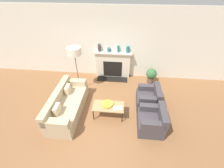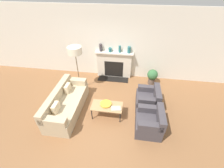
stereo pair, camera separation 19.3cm
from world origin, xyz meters
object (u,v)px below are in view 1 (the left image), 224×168
object	(u,v)px
coffee_table	(108,107)
floor_lamp	(74,54)
armchair_near	(152,121)
mantel_vase_center_left	(109,50)
fireplace	(113,65)
bowl	(107,104)
couch	(67,105)
mantel_vase_center_right	(118,49)
book	(118,108)
mantel_vase_right	(128,50)
armchair_far	(149,98)
mantel_vase_left	(99,48)
potted_plant	(151,75)

from	to	relation	value
coffee_table	floor_lamp	world-z (taller)	floor_lamp
armchair_near	mantel_vase_center_left	xyz separation A→B (m)	(-1.58, 2.73, 0.93)
fireplace	coffee_table	xyz separation A→B (m)	(0.09, -2.36, -0.16)
coffee_table	bowl	size ratio (longest dim) A/B	2.70
fireplace	mantel_vase_center_left	distance (m)	0.70
fireplace	couch	xyz separation A→B (m)	(-1.28, -2.33, -0.26)
mantel_vase_center_right	book	bearing A→B (deg)	-86.15
fireplace	mantel_vase_right	size ratio (longest dim) A/B	6.05
couch	mantel_vase_center_right	size ratio (longest dim) A/B	7.61
fireplace	floor_lamp	distance (m)	1.91
floor_lamp	mantel_vase_center_left	bearing A→B (deg)	46.03
armchair_far	bowl	bearing A→B (deg)	-67.37
couch	armchair_near	distance (m)	2.72
mantel_vase_left	couch	bearing A→B (deg)	-107.20
coffee_table	mantel_vase_left	distance (m)	2.62
armchair_near	floor_lamp	size ratio (longest dim) A/B	0.46
armchair_far	book	size ratio (longest dim) A/B	2.51
armchair_near	mantel_vase_center_left	size ratio (longest dim) A/B	5.09
couch	bowl	size ratio (longest dim) A/B	5.76
book	mantel_vase_left	bearing A→B (deg)	100.84
coffee_table	floor_lamp	xyz separation A→B (m)	(-1.31, 1.27, 1.14)
armchair_far	mantel_vase_center_left	distance (m)	2.54
armchair_near	armchair_far	xyz separation A→B (m)	(0.00, 0.98, 0.00)
floor_lamp	mantel_vase_center_left	xyz separation A→B (m)	(1.06, 1.10, -0.30)
bowl	mantel_vase_center_left	distance (m)	2.46
couch	coffee_table	distance (m)	1.37
mantel_vase_left	book	bearing A→B (deg)	-68.99
book	floor_lamp	world-z (taller)	floor_lamp
fireplace	armchair_far	distance (m)	2.25
couch	mantel_vase_right	xyz separation A→B (m)	(1.88, 2.34, 0.99)
armchair_far	mantel_vase_center_right	bearing A→B (deg)	-145.81
coffee_table	bowl	bearing A→B (deg)	127.80
fireplace	potted_plant	bearing A→B (deg)	-11.67
fireplace	couch	world-z (taller)	fireplace
mantel_vase_center_left	potted_plant	bearing A→B (deg)	-11.04
coffee_table	armchair_near	bearing A→B (deg)	-15.12
couch	mantel_vase_center_right	xyz separation A→B (m)	(1.50, 2.34, 0.99)
floor_lamp	mantel_vase_left	xyz separation A→B (m)	(0.67, 1.10, -0.22)
mantel_vase_left	armchair_near	bearing A→B (deg)	-54.22
mantel_vase_center_left	mantel_vase_left	bearing A→B (deg)	180.00
coffee_table	potted_plant	xyz separation A→B (m)	(1.54, 2.02, -0.03)
mantel_vase_left	mantel_vase_center_right	size ratio (longest dim) A/B	1.14
armchair_near	coffee_table	world-z (taller)	armchair_near
coffee_table	mantel_vase_center_left	distance (m)	2.53
fireplace	bowl	distance (m)	2.31
armchair_near	mantel_vase_center_left	distance (m)	3.29
armchair_near	book	xyz separation A→B (m)	(-1.02, 0.28, 0.14)
mantel_vase_right	potted_plant	size ratio (longest dim) A/B	0.40
mantel_vase_right	coffee_table	bearing A→B (deg)	-102.20
mantel_vase_center_left	mantel_vase_center_right	distance (m)	0.39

